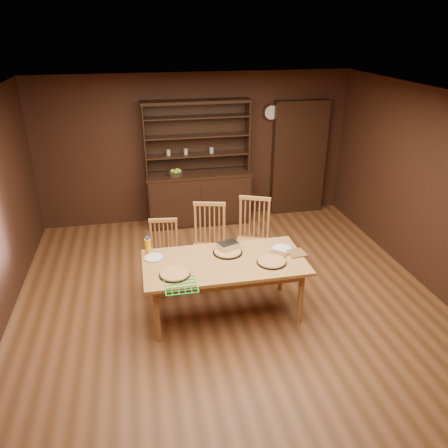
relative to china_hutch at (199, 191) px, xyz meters
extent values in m
plane|color=brown|center=(0.00, -2.75, -0.60)|extent=(6.00, 6.00, 0.00)
plane|color=white|center=(0.00, -2.75, 2.00)|extent=(6.00, 6.00, 0.00)
plane|color=black|center=(0.00, 0.25, 0.70)|extent=(5.50, 0.00, 5.50)
plane|color=black|center=(0.00, -5.75, 0.70)|extent=(5.50, 0.00, 5.50)
plane|color=black|center=(2.75, -2.75, 0.70)|extent=(0.00, 6.00, 6.00)
cube|color=black|center=(0.00, -0.01, -0.15)|extent=(1.80, 0.50, 0.90)
cube|color=black|center=(0.00, -0.01, 0.32)|extent=(1.84, 0.52, 0.04)
cube|color=black|center=(0.00, 0.22, 0.95)|extent=(1.80, 0.02, 1.20)
cube|color=black|center=(-0.89, 0.07, 0.95)|extent=(0.02, 0.32, 1.20)
cube|color=black|center=(0.89, 0.07, 0.95)|extent=(0.02, 0.32, 1.20)
cube|color=black|center=(0.00, 0.07, 1.55)|extent=(1.84, 0.34, 0.05)
cylinder|color=#9D9684|center=(-0.50, 0.07, 0.72)|extent=(0.07, 0.07, 0.10)
cylinder|color=#9D9684|center=(-0.20, 0.07, 0.72)|extent=(0.07, 0.07, 0.10)
cube|color=black|center=(1.90, 0.15, 0.45)|extent=(1.00, 0.18, 2.10)
cylinder|color=black|center=(1.35, 0.21, 1.30)|extent=(0.30, 0.04, 0.30)
cylinder|color=beige|center=(1.35, 0.18, 1.30)|extent=(0.24, 0.01, 0.24)
cube|color=#B4733E|center=(-0.11, -2.82, 0.13)|extent=(1.94, 0.97, 0.04)
cylinder|color=#B4733E|center=(-0.96, -3.18, -0.24)|extent=(0.07, 0.07, 0.71)
cylinder|color=#B4733E|center=(-0.96, -2.45, -0.24)|extent=(0.07, 0.07, 0.71)
cylinder|color=#B4733E|center=(0.74, -3.18, -0.24)|extent=(0.07, 0.07, 0.71)
cylinder|color=#B4733E|center=(0.74, -2.45, -0.24)|extent=(0.07, 0.07, 0.71)
cube|color=#B56E3E|center=(-0.78, -2.09, -0.19)|extent=(0.44, 0.43, 0.04)
cylinder|color=#B56E3E|center=(-0.95, -2.21, -0.40)|extent=(0.03, 0.03, 0.39)
cylinder|color=#B56E3E|center=(-0.92, -1.93, -0.40)|extent=(0.03, 0.03, 0.39)
cylinder|color=#B56E3E|center=(-0.65, -2.25, -0.40)|extent=(0.03, 0.03, 0.39)
cylinder|color=#B56E3E|center=(-0.61, -1.97, -0.40)|extent=(0.03, 0.03, 0.39)
cube|color=#B56E3E|center=(-0.76, -1.93, 0.35)|extent=(0.38, 0.08, 0.05)
cube|color=#B56E3E|center=(-0.17, -2.04, -0.12)|extent=(0.56, 0.54, 0.04)
cylinder|color=#B56E3E|center=(-0.38, -2.16, -0.37)|extent=(0.04, 0.04, 0.46)
cylinder|color=#B56E3E|center=(-0.30, -1.84, -0.37)|extent=(0.04, 0.04, 0.46)
cylinder|color=#B56E3E|center=(-0.04, -2.24, -0.37)|extent=(0.04, 0.04, 0.46)
cylinder|color=#B56E3E|center=(0.04, -1.92, -0.37)|extent=(0.04, 0.04, 0.46)
cube|color=#B56E3E|center=(-0.12, -1.86, 0.51)|extent=(0.44, 0.14, 0.05)
cube|color=#B56E3E|center=(0.46, -1.99, -0.11)|extent=(0.61, 0.60, 0.04)
cylinder|color=#B56E3E|center=(0.22, -2.07, -0.36)|extent=(0.04, 0.04, 0.46)
cylinder|color=#B56E3E|center=(0.36, -1.76, -0.36)|extent=(0.04, 0.04, 0.46)
cylinder|color=#B56E3E|center=(0.55, -2.21, -0.36)|extent=(0.04, 0.04, 0.46)
cylinder|color=#B56E3E|center=(0.69, -1.90, -0.36)|extent=(0.04, 0.04, 0.46)
cube|color=#B56E3E|center=(0.53, -1.81, 0.52)|extent=(0.42, 0.21, 0.05)
cylinder|color=black|center=(-0.72, -3.02, 0.16)|extent=(0.36, 0.36, 0.01)
cylinder|color=tan|center=(-0.72, -3.02, 0.17)|extent=(0.33, 0.33, 0.02)
torus|color=#C69347|center=(-0.72, -3.02, 0.17)|extent=(0.34, 0.34, 0.03)
cylinder|color=black|center=(0.43, -2.97, 0.16)|extent=(0.36, 0.36, 0.01)
cylinder|color=tan|center=(0.43, -2.97, 0.17)|extent=(0.33, 0.33, 0.02)
torus|color=#C69347|center=(0.43, -2.97, 0.17)|extent=(0.34, 0.34, 0.03)
cylinder|color=black|center=(-0.03, -2.63, 0.16)|extent=(0.37, 0.37, 0.01)
cylinder|color=tan|center=(-0.03, -2.63, 0.17)|extent=(0.33, 0.33, 0.02)
torus|color=#C69347|center=(-0.03, -2.63, 0.17)|extent=(0.34, 0.34, 0.03)
cylinder|color=silver|center=(-0.93, -2.58, 0.16)|extent=(0.24, 0.24, 0.01)
torus|color=#3851AA|center=(-0.93, -2.58, 0.16)|extent=(0.24, 0.24, 0.01)
cylinder|color=silver|center=(0.66, -2.66, 0.16)|extent=(0.25, 0.25, 0.01)
torus|color=#3851AA|center=(0.66, -2.66, 0.16)|extent=(0.26, 0.26, 0.01)
cube|color=silver|center=(-0.01, -2.54, 0.20)|extent=(0.29, 0.25, 0.10)
cylinder|color=#E9AC0C|center=(-0.99, -2.45, 0.25)|extent=(0.08, 0.08, 0.20)
cylinder|color=#1539AB|center=(-0.99, -2.45, 0.37)|extent=(0.04, 0.04, 0.03)
cube|color=red|center=(0.80, -2.81, 0.16)|extent=(0.23, 0.23, 0.02)
cube|color=red|center=(0.54, -2.82, 0.16)|extent=(0.30, 0.30, 0.02)
cylinder|color=black|center=(-0.40, -0.06, 0.37)|extent=(0.27, 0.27, 0.06)
sphere|color=#97C735|center=(-0.45, -0.06, 0.42)|extent=(0.08, 0.08, 0.08)
sphere|color=#97C735|center=(-0.37, -0.03, 0.42)|extent=(0.08, 0.08, 0.08)
sphere|color=#97C735|center=(-0.40, -0.11, 0.42)|extent=(0.08, 0.08, 0.08)
sphere|color=#97C735|center=(-0.34, -0.08, 0.42)|extent=(0.08, 0.08, 0.08)
camera|label=1|loc=(-1.02, -7.26, 2.75)|focal=35.00mm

